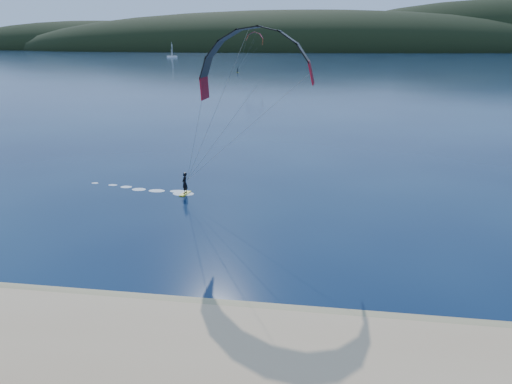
# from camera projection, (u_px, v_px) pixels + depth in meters

# --- Properties ---
(ground) EXTENTS (1800.00, 1800.00, 0.00)m
(ground) POSITION_uv_depth(u_px,v_px,m) (147.00, 361.00, 22.01)
(ground) COLOR black
(ground) RESTS_ON ground
(wet_sand) EXTENTS (220.00, 2.50, 0.10)m
(wet_sand) POSITION_uv_depth(u_px,v_px,m) (177.00, 309.00, 26.25)
(wet_sand) COLOR #988658
(wet_sand) RESTS_ON ground
(headland) EXTENTS (1200.00, 310.00, 140.00)m
(headland) POSITION_uv_depth(u_px,v_px,m) (330.00, 51.00, 726.60)
(headland) COLOR black
(headland) RESTS_ON ground
(kitesurfer_near) EXTENTS (22.64, 7.71, 13.40)m
(kitesurfer_near) POSITION_uv_depth(u_px,v_px,m) (254.00, 88.00, 37.85)
(kitesurfer_near) COLOR gold
(kitesurfer_near) RESTS_ON ground
(kitesurfer_far) EXTENTS (13.25, 8.57, 16.74)m
(kitesurfer_far) POSITION_uv_depth(u_px,v_px,m) (254.00, 42.00, 211.53)
(kitesurfer_far) COLOR gold
(kitesurfer_far) RESTS_ON ground
(sailboat) EXTENTS (9.10, 6.00, 12.71)m
(sailboat) POSITION_uv_depth(u_px,v_px,m) (172.00, 56.00, 423.08)
(sailboat) COLOR white
(sailboat) RESTS_ON ground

